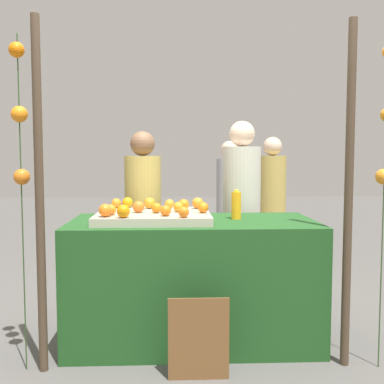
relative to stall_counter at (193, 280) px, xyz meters
name	(u,v)px	position (x,y,z in m)	size (l,w,h in m)	color
ground_plane	(193,338)	(0.00, 0.00, -0.45)	(24.00, 24.00, 0.00)	#565451
stall_counter	(193,280)	(0.00, 0.00, 0.00)	(1.82, 0.89, 0.91)	#1E4C1E
orange_tray	(154,216)	(-0.29, 0.02, 0.48)	(0.83, 0.73, 0.06)	#B2AD99
orange_0	(123,211)	(-0.48, -0.29, 0.56)	(0.09, 0.09, 0.09)	orange
orange_1	(138,207)	(-0.40, 0.00, 0.56)	(0.09, 0.09, 0.09)	orange
orange_2	(105,210)	(-0.61, -0.23, 0.56)	(0.09, 0.09, 0.09)	orange
orange_3	(184,212)	(-0.08, -0.29, 0.55)	(0.07, 0.07, 0.07)	orange
orange_4	(156,208)	(-0.27, -0.03, 0.55)	(0.07, 0.07, 0.07)	orange
orange_5	(184,205)	(-0.07, 0.14, 0.56)	(0.08, 0.08, 0.08)	orange
orange_6	(116,203)	(-0.60, 0.31, 0.55)	(0.08, 0.08, 0.08)	orange
orange_7	(178,207)	(-0.11, 0.03, 0.55)	(0.08, 0.08, 0.08)	orange
orange_8	(150,203)	(-0.33, 0.26, 0.56)	(0.09, 0.09, 0.09)	orange
orange_9	(111,210)	(-0.59, -0.14, 0.55)	(0.08, 0.08, 0.08)	orange
orange_10	(128,202)	(-0.52, 0.33, 0.56)	(0.08, 0.08, 0.08)	orange
orange_11	(170,204)	(-0.18, 0.28, 0.55)	(0.07, 0.07, 0.07)	orange
orange_12	(198,203)	(0.05, 0.24, 0.56)	(0.09, 0.09, 0.09)	orange
orange_13	(203,208)	(0.07, -0.04, 0.55)	(0.08, 0.08, 0.08)	orange
orange_14	(166,211)	(-0.20, -0.21, 0.55)	(0.08, 0.08, 0.08)	orange
juice_bottle	(236,205)	(0.33, 0.06, 0.56)	(0.07, 0.07, 0.22)	#F5A419
chalkboard_sign	(199,339)	(0.01, -0.64, -0.20)	(0.38, 0.03, 0.53)	brown
vendor_left	(143,228)	(-0.41, 0.67, 0.29)	(0.32, 0.32, 1.60)	tan
vendor_right	(241,222)	(0.47, 0.72, 0.34)	(0.34, 0.34, 1.69)	beige
crowd_person_0	(272,211)	(1.01, 1.92, 0.29)	(0.32, 0.32, 1.60)	tan
crowd_person_1	(229,210)	(0.54, 2.18, 0.27)	(0.31, 0.31, 1.56)	#99999E
canopy_post_left	(40,197)	(-0.99, -0.48, 0.67)	(0.06, 0.06, 2.25)	#473828
canopy_post_right	(349,196)	(0.99, -0.48, 0.67)	(0.06, 0.06, 2.25)	#473828
garland_strand_left	(19,122)	(-1.11, -0.46, 1.15)	(0.11, 0.11, 2.14)	#2D4C23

